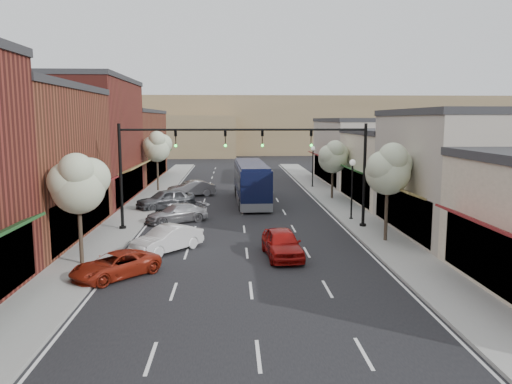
{
  "coord_description": "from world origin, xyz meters",
  "views": [
    {
      "loc": [
        -0.77,
        -24.51,
        7.26
      ],
      "look_at": [
        0.89,
        10.11,
        2.2
      ],
      "focal_mm": 35.0,
      "sensor_mm": 36.0,
      "label": 1
    }
  ],
  "objects": [
    {
      "name": "parked_car_e",
      "position": [
        -4.69,
        22.73,
        0.74
      ],
      "size": [
        4.76,
        2.83,
        1.48
      ],
      "primitive_type": "imported",
      "rotation": [
        0.0,
        0.0,
        -1.27
      ],
      "color": "gray",
      "rests_on": "ground"
    },
    {
      "name": "parked_car_a",
      "position": [
        -6.2,
        -1.95,
        0.59
      ],
      "size": [
        4.33,
        4.37,
        1.17
      ],
      "primitive_type": "imported",
      "rotation": [
        0.0,
        0.0,
        -0.77
      ],
      "color": "maroon",
      "rests_on": "ground"
    },
    {
      "name": "tree_left_near",
      "position": [
        -8.25,
        -0.06,
        4.22
      ],
      "size": [
        2.85,
        2.65,
        5.69
      ],
      "color": "#47382B",
      "rests_on": "ground"
    },
    {
      "name": "parked_car_b",
      "position": [
        -4.39,
        2.55,
        0.71
      ],
      "size": [
        3.95,
        4.26,
        1.42
      ],
      "primitive_type": "imported",
      "rotation": [
        0.0,
        0.0,
        -0.71
      ],
      "color": "silver",
      "rests_on": "ground"
    },
    {
      "name": "parked_car_c",
      "position": [
        -4.73,
        10.5,
        0.65
      ],
      "size": [
        4.8,
        3.75,
        1.3
      ],
      "primitive_type": "imported",
      "rotation": [
        0.0,
        0.0,
        -1.07
      ],
      "color": "gray",
      "rests_on": "ground"
    },
    {
      "name": "tree_left_far",
      "position": [
        -8.25,
        25.94,
        4.6
      ],
      "size": [
        2.85,
        2.65,
        6.13
      ],
      "color": "#47382B",
      "rests_on": "ground"
    },
    {
      "name": "bldg_right_midfar",
      "position": [
        13.7,
        18.0,
        3.17
      ],
      "size": [
        9.14,
        12.1,
        6.4
      ],
      "color": "beige",
      "rests_on": "ground"
    },
    {
      "name": "lamp_post_near",
      "position": [
        7.8,
        10.5,
        3.01
      ],
      "size": [
        0.44,
        0.44,
        4.44
      ],
      "color": "black",
      "rests_on": "ground"
    },
    {
      "name": "parked_car_d",
      "position": [
        -6.2,
        15.88,
        0.82
      ],
      "size": [
        5.11,
        4.13,
        1.64
      ],
      "primitive_type": "imported",
      "rotation": [
        0.0,
        0.0,
        -1.03
      ],
      "color": "#4F5156",
      "rests_on": "ground"
    },
    {
      "name": "coach_bus",
      "position": [
        0.89,
        18.75,
        1.84
      ],
      "size": [
        2.92,
        11.58,
        3.52
      ],
      "rotation": [
        0.0,
        0.0,
        0.04
      ],
      "color": "black",
      "rests_on": "ground"
    },
    {
      "name": "hill_far",
      "position": [
        0.0,
        90.0,
        6.0
      ],
      "size": [
        120.0,
        30.0,
        12.0
      ],
      "primitive_type": "cube",
      "color": "#7A6647",
      "rests_on": "ground"
    },
    {
      "name": "curb_right",
      "position": [
        7.0,
        18.5,
        0.07
      ],
      "size": [
        0.25,
        73.0,
        0.17
      ],
      "primitive_type": "cube",
      "color": "gray",
      "rests_on": "ground"
    },
    {
      "name": "tree_right_near",
      "position": [
        8.35,
        3.94,
        4.45
      ],
      "size": [
        2.85,
        2.65,
        5.95
      ],
      "color": "#47382B",
      "rests_on": "ground"
    },
    {
      "name": "signal_mast_left",
      "position": [
        -5.62,
        8.0,
        4.62
      ],
      "size": [
        8.22,
        0.46,
        7.0
      ],
      "color": "black",
      "rests_on": "ground"
    },
    {
      "name": "hill_near",
      "position": [
        -25.0,
        78.0,
        4.0
      ],
      "size": [
        50.0,
        20.0,
        8.0
      ],
      "primitive_type": "cube",
      "color": "#7A6647",
      "rests_on": "ground"
    },
    {
      "name": "lamp_post_far",
      "position": [
        7.8,
        28.0,
        3.01
      ],
      "size": [
        0.44,
        0.44,
        4.44
      ],
      "color": "black",
      "rests_on": "ground"
    },
    {
      "name": "bldg_left_midfar",
      "position": [
        -14.24,
        20.0,
        5.4
      ],
      "size": [
        10.14,
        14.1,
        10.9
      ],
      "color": "maroon",
      "rests_on": "ground"
    },
    {
      "name": "curb_left",
      "position": [
        -7.0,
        18.5,
        0.07
      ],
      "size": [
        0.25,
        73.0,
        0.17
      ],
      "primitive_type": "cube",
      "color": "gray",
      "rests_on": "ground"
    },
    {
      "name": "bldg_left_midnear",
      "position": [
        -14.23,
        6.0,
        4.66
      ],
      "size": [
        10.14,
        14.1,
        9.4
      ],
      "color": "brown",
      "rests_on": "ground"
    },
    {
      "name": "ground",
      "position": [
        0.0,
        0.0,
        0.0
      ],
      "size": [
        160.0,
        160.0,
        0.0
      ],
      "primitive_type": "plane",
      "color": "black",
      "rests_on": "ground"
    },
    {
      "name": "signal_mast_right",
      "position": [
        5.62,
        8.0,
        4.62
      ],
      "size": [
        8.22,
        0.46,
        7.0
      ],
      "color": "black",
      "rests_on": "ground"
    },
    {
      "name": "sidewalk_right",
      "position": [
        8.4,
        18.5,
        0.07
      ],
      "size": [
        2.8,
        73.0,
        0.15
      ],
      "primitive_type": "cube",
      "color": "gray",
      "rests_on": "ground"
    },
    {
      "name": "bldg_right_far",
      "position": [
        13.71,
        32.0,
        3.66
      ],
      "size": [
        9.14,
        16.1,
        7.4
      ],
      "color": "#A59B8D",
      "rests_on": "ground"
    },
    {
      "name": "red_hatchback",
      "position": [
        1.84,
        1.12,
        0.76
      ],
      "size": [
        2.17,
        4.6,
        1.52
      ],
      "primitive_type": "imported",
      "rotation": [
        0.0,
        0.0,
        0.09
      ],
      "color": "#970D0A",
      "rests_on": "ground"
    },
    {
      "name": "sidewalk_left",
      "position": [
        -8.4,
        18.5,
        0.07
      ],
      "size": [
        2.8,
        73.0,
        0.15
      ],
      "primitive_type": "cube",
      "color": "gray",
      "rests_on": "ground"
    },
    {
      "name": "bldg_left_far",
      "position": [
        -14.22,
        36.0,
        4.16
      ],
      "size": [
        10.14,
        18.1,
        8.4
      ],
      "color": "brown",
      "rests_on": "ground"
    },
    {
      "name": "tree_right_far",
      "position": [
        8.35,
        19.94,
        3.99
      ],
      "size": [
        2.85,
        2.65,
        5.43
      ],
      "color": "#47382B",
      "rests_on": "ground"
    },
    {
      "name": "bldg_right_midnear",
      "position": [
        13.72,
        6.0,
        3.91
      ],
      "size": [
        9.14,
        12.1,
        7.9
      ],
      "color": "#A59B8D",
      "rests_on": "ground"
    }
  ]
}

